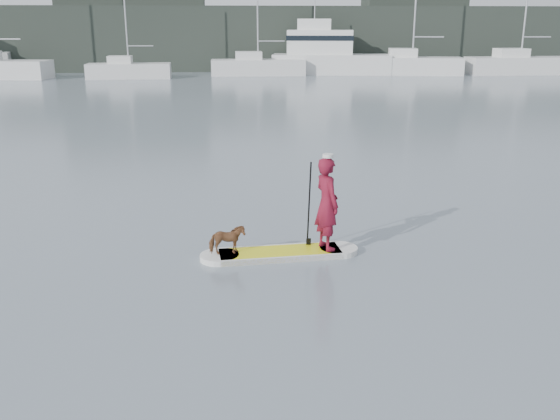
{
  "coord_description": "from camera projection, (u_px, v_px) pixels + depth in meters",
  "views": [
    {
      "loc": [
        -1.47,
        -10.58,
        4.67
      ],
      "look_at": [
        -0.37,
        1.44,
        1.0
      ],
      "focal_mm": 40.0,
      "sensor_mm": 36.0,
      "label": 1
    }
  ],
  "objects": [
    {
      "name": "shore_building_west",
      "position": [
        133.0,
        22.0,
        60.82
      ],
      "size": [
        14.0,
        4.0,
        9.0
      ],
      "primitive_type": "cube",
      "color": "black",
      "rests_on": "ground"
    },
    {
      "name": "ground",
      "position": [
        307.0,
        283.0,
        11.56
      ],
      "size": [
        140.0,
        140.0,
        0.0
      ],
      "primitive_type": "plane",
      "color": "slate",
      "rests_on": "ground"
    },
    {
      "name": "paddle",
      "position": [
        309.0,
        214.0,
        13.02
      ],
      "size": [
        0.1,
        0.3,
        2.0
      ],
      "rotation": [
        0.0,
        0.0,
        0.08
      ],
      "color": "black",
      "rests_on": "ground"
    },
    {
      "name": "motor_yacht_a",
      "position": [
        326.0,
        54.0,
        56.4
      ],
      "size": [
        11.03,
        5.08,
        6.37
      ],
      "rotation": [
        0.0,
        0.0,
        -0.18
      ],
      "color": "silver",
      "rests_on": "ground"
    },
    {
      "name": "sailboat_f",
      "position": [
        519.0,
        63.0,
        56.26
      ],
      "size": [
        9.64,
        3.04,
        14.36
      ],
      "rotation": [
        0.0,
        0.0,
        0.02
      ],
      "color": "silver",
      "rests_on": "ground"
    },
    {
      "name": "white_cap",
      "position": [
        328.0,
        156.0,
        12.45
      ],
      "size": [
        0.22,
        0.22,
        0.07
      ],
      "primitive_type": "cylinder",
      "color": "silver",
      "rests_on": "paddler"
    },
    {
      "name": "paddler",
      "position": [
        327.0,
        204.0,
        12.74
      ],
      "size": [
        0.67,
        0.82,
        1.93
      ],
      "primitive_type": "imported",
      "rotation": [
        0.0,
        0.0,
        1.91
      ],
      "color": "maroon",
      "rests_on": "paddleboard"
    },
    {
      "name": "sailboat_d",
      "position": [
        257.0,
        65.0,
        55.23
      ],
      "size": [
        8.26,
        2.61,
        12.15
      ],
      "rotation": [
        0.0,
        0.0,
        -0.01
      ],
      "color": "silver",
      "rests_on": "ground"
    },
    {
      "name": "sailboat_e",
      "position": [
        411.0,
        64.0,
        55.85
      ],
      "size": [
        9.15,
        4.51,
        12.7
      ],
      "rotation": [
        0.0,
        0.0,
        -0.2
      ],
      "color": "silver",
      "rests_on": "ground"
    },
    {
      "name": "shore_building_east",
      "position": [
        413.0,
        27.0,
        63.41
      ],
      "size": [
        10.0,
        4.0,
        8.0
      ],
      "primitive_type": "cube",
      "color": "black",
      "rests_on": "ground"
    },
    {
      "name": "dog",
      "position": [
        227.0,
        240.0,
        12.6
      ],
      "size": [
        0.76,
        0.44,
        0.61
      ],
      "primitive_type": "imported",
      "rotation": [
        0.0,
        0.0,
        1.73
      ],
      "color": "brown",
      "rests_on": "paddleboard"
    },
    {
      "name": "sailboat_c",
      "position": [
        128.0,
        70.0,
        52.29
      ],
      "size": [
        6.94,
        2.45,
        9.89
      ],
      "rotation": [
        0.0,
        0.0,
        0.02
      ],
      "color": "silver",
      "rests_on": "ground"
    },
    {
      "name": "paddleboard",
      "position": [
        280.0,
        253.0,
        12.88
      ],
      "size": [
        3.29,
        0.99,
        0.12
      ],
      "rotation": [
        0.0,
        0.0,
        0.08
      ],
      "color": "yellow",
      "rests_on": "ground"
    },
    {
      "name": "shore_mass",
      "position": [
        236.0,
        38.0,
        61.18
      ],
      "size": [
        90.0,
        6.0,
        6.0
      ],
      "primitive_type": "cube",
      "color": "black",
      "rests_on": "ground"
    }
  ]
}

